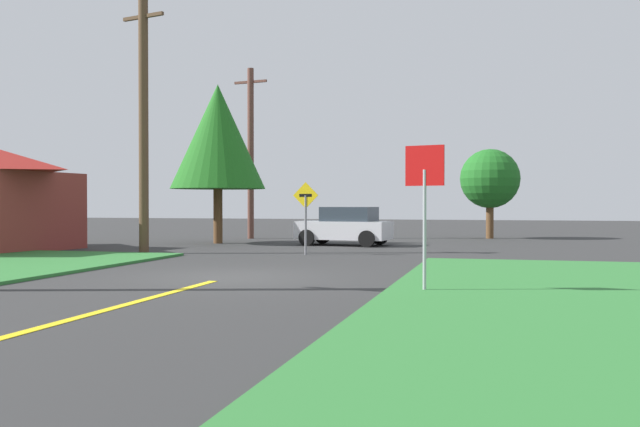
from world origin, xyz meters
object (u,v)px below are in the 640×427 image
object	(u,v)px
car_approaching_junction	(345,226)
utility_pole_far	(251,151)
stop_sign	(425,188)
pine_tree_center	(218,137)
utility_pole_mid	(144,122)
oak_tree_left	(490,179)
direction_sign	(306,210)

from	to	relation	value
car_approaching_junction	utility_pole_far	distance (m)	8.07
utility_pole_far	stop_sign	bearing A→B (deg)	-60.72
car_approaching_junction	pine_tree_center	distance (m)	6.97
utility_pole_mid	utility_pole_far	distance (m)	10.70
stop_sign	utility_pole_mid	size ratio (longest dim) A/B	0.32
utility_pole_far	oak_tree_left	size ratio (longest dim) A/B	1.89
oak_tree_left	stop_sign	bearing A→B (deg)	-92.24
stop_sign	car_approaching_junction	world-z (taller)	stop_sign
car_approaching_junction	utility_pole_mid	xyz separation A→B (m)	(-5.86, -6.39, 3.83)
oak_tree_left	pine_tree_center	distance (m)	13.85
utility_pole_far	pine_tree_center	xyz separation A→B (m)	(0.05, -4.28, 0.33)
direction_sign	oak_tree_left	xyz separation A→B (m)	(5.93, 13.05, 1.44)
direction_sign	oak_tree_left	bearing A→B (deg)	65.57
direction_sign	stop_sign	bearing A→B (deg)	-61.34
car_approaching_junction	pine_tree_center	world-z (taller)	pine_tree_center
stop_sign	car_approaching_junction	xyz separation A→B (m)	(-4.92, 14.86, -1.26)
utility_pole_mid	pine_tree_center	xyz separation A→B (m)	(0.09, 6.41, 0.08)
direction_sign	oak_tree_left	world-z (taller)	oak_tree_left
car_approaching_junction	oak_tree_left	world-z (taller)	oak_tree_left
stop_sign	car_approaching_junction	size ratio (longest dim) A/B	0.72
utility_pole_mid	utility_pole_far	xyz separation A→B (m)	(0.03, 10.70, -0.26)
pine_tree_center	direction_sign	bearing A→B (deg)	-44.99
pine_tree_center	utility_pole_far	bearing A→B (deg)	90.70
oak_tree_left	utility_pole_far	bearing A→B (deg)	-164.90
stop_sign	utility_pole_far	bearing A→B (deg)	-47.62
stop_sign	utility_pole_far	xyz separation A→B (m)	(-10.75, 19.17, 2.31)
stop_sign	pine_tree_center	distance (m)	18.52
stop_sign	utility_pole_mid	world-z (taller)	utility_pole_mid
car_approaching_junction	direction_sign	size ratio (longest dim) A/B	1.62
utility_pole_far	pine_tree_center	world-z (taller)	utility_pole_far
stop_sign	oak_tree_left	xyz separation A→B (m)	(0.87, 22.31, 0.93)
car_approaching_junction	oak_tree_left	distance (m)	9.68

